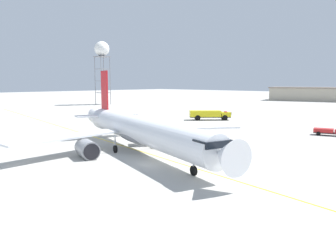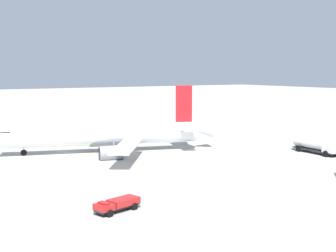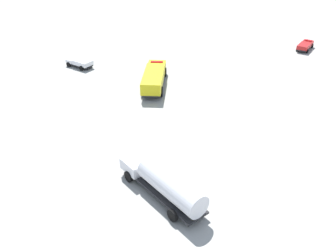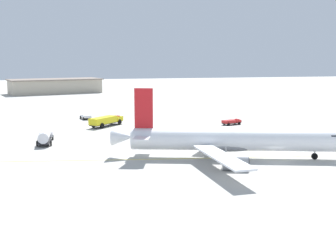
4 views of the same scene
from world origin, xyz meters
TOP-DOWN VIEW (x-y plane):
  - fire_tender_truck at (-24.29, 44.03)m, footprint 9.47×9.57m
  - pushback_tug_truck at (-28.68, 58.26)m, footprint 3.20×4.96m
  - ops_pickup_truck at (7.93, 38.70)m, footprint 5.53×3.21m
  - fuel_tanker_truck at (-38.51, 24.96)m, footprint 3.14×9.66m

SIDE VIEW (x-z plane):
  - pushback_tug_truck at x=-28.68m, z-range 0.15..1.45m
  - ops_pickup_truck at x=7.93m, z-range 0.10..1.51m
  - fire_tender_truck at x=-24.29m, z-range 0.29..2.79m
  - fuel_tanker_truck at x=-38.51m, z-range 0.14..3.01m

